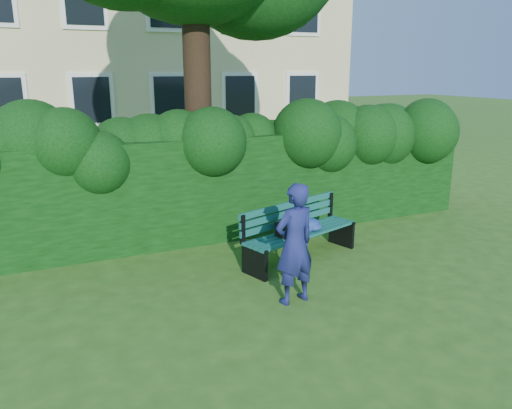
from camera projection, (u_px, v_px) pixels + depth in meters
name	position (u px, v px, depth m)	size (l,w,h in m)	color
ground	(273.00, 278.00, 7.19)	(80.00, 80.00, 0.00)	#2C5219
hedge	(219.00, 186.00, 8.89)	(10.00, 1.00, 1.80)	black
park_bench	(299.00, 229.00, 7.77)	(2.15, 1.17, 0.89)	#0F4B4D
man_reading	(295.00, 244.00, 6.26)	(0.57, 0.38, 1.57)	navy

